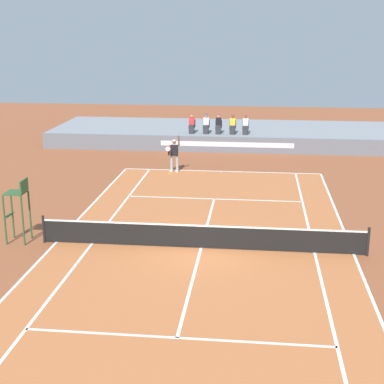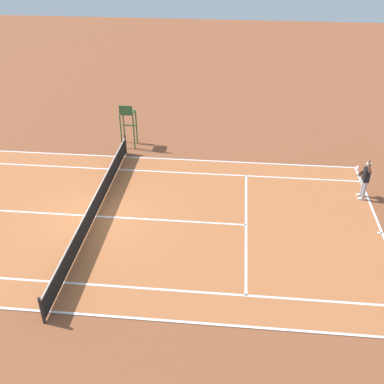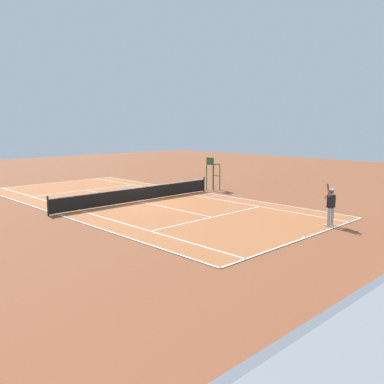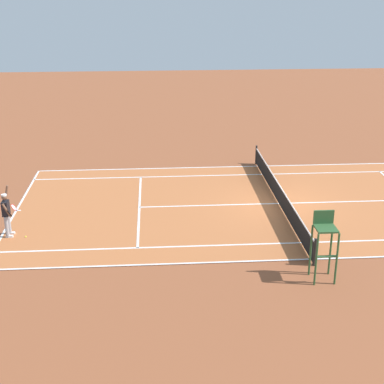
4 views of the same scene
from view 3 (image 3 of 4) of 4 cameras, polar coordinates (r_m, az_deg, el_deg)
ground_plane at (r=26.22m, az=-7.44°, el=-1.34°), size 80.00×80.00×0.00m
court at (r=26.21m, az=-7.44°, el=-1.31°), size 11.08×23.88×0.03m
net at (r=26.13m, az=-7.47°, el=-0.21°), size 11.98×0.10×1.07m
tennis_player at (r=20.53m, az=18.67°, el=-1.84°), size 0.76×0.62×2.08m
tennis_ball at (r=21.19m, az=17.13°, el=-4.09°), size 0.07×0.07×0.07m
umpire_chair at (r=30.54m, az=2.88°, el=3.16°), size 0.77×0.77×2.44m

